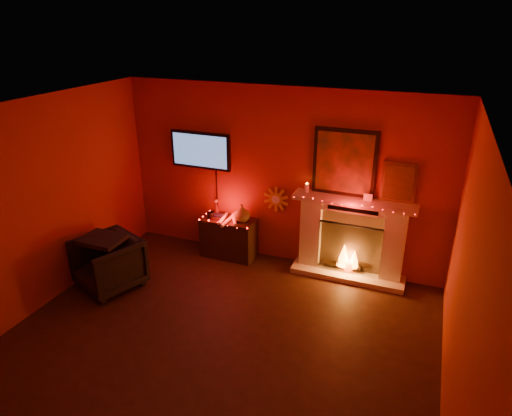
{
  "coord_description": "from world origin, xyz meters",
  "views": [
    {
      "loc": [
        2.05,
        -3.63,
        3.6
      ],
      "look_at": [
        -0.07,
        1.7,
        1.16
      ],
      "focal_mm": 32.0,
      "sensor_mm": 36.0,
      "label": 1
    }
  ],
  "objects_px": {
    "sunburst_clock": "(276,199)",
    "armchair": "(108,263)",
    "tv": "(201,150)",
    "console_table": "(229,235)",
    "fireplace": "(351,231)"
  },
  "relations": [
    {
      "from": "tv",
      "to": "sunburst_clock",
      "type": "relative_size",
      "value": 3.1
    },
    {
      "from": "console_table",
      "to": "armchair",
      "type": "relative_size",
      "value": 1.12
    },
    {
      "from": "fireplace",
      "to": "console_table",
      "type": "relative_size",
      "value": 2.37
    },
    {
      "from": "fireplace",
      "to": "console_table",
      "type": "distance_m",
      "value": 1.92
    },
    {
      "from": "sunburst_clock",
      "to": "armchair",
      "type": "distance_m",
      "value": 2.61
    },
    {
      "from": "armchair",
      "to": "console_table",
      "type": "bearing_deg",
      "value": 73.27
    },
    {
      "from": "fireplace",
      "to": "sunburst_clock",
      "type": "height_order",
      "value": "fireplace"
    },
    {
      "from": "fireplace",
      "to": "armchair",
      "type": "bearing_deg",
      "value": -152.86
    },
    {
      "from": "tv",
      "to": "console_table",
      "type": "distance_m",
      "value": 1.41
    },
    {
      "from": "sunburst_clock",
      "to": "console_table",
      "type": "relative_size",
      "value": 0.44
    },
    {
      "from": "tv",
      "to": "armchair",
      "type": "distance_m",
      "value": 2.18
    },
    {
      "from": "fireplace",
      "to": "armchair",
      "type": "xyz_separation_m",
      "value": [
        -3.09,
        -1.58,
        -0.35
      ]
    },
    {
      "from": "tv",
      "to": "sunburst_clock",
      "type": "xyz_separation_m",
      "value": [
        1.25,
        0.03,
        -0.65
      ]
    },
    {
      "from": "tv",
      "to": "console_table",
      "type": "xyz_separation_m",
      "value": [
        0.55,
        -0.19,
        -1.28
      ]
    },
    {
      "from": "tv",
      "to": "console_table",
      "type": "bearing_deg",
      "value": -19.28
    }
  ]
}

